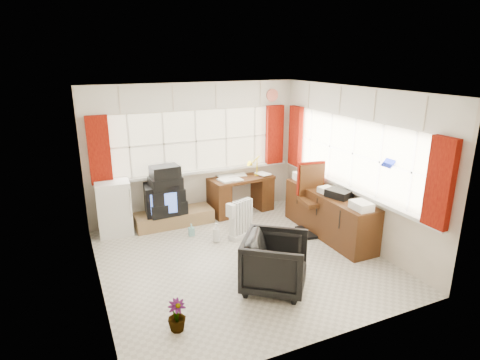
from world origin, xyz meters
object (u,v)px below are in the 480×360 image
object	(u,v)px
desk_lamp	(257,162)
office_chair	(275,263)
desk	(241,192)
task_chair	(313,195)
credenza	(329,213)
tv_bench	(174,218)
crt_tv	(162,199)
radiator	(241,223)
mini_fridge	(114,207)

from	to	relation	value
desk_lamp	office_chair	xyz separation A→B (m)	(-1.06, -2.64, -0.61)
desk	desk_lamp	world-z (taller)	desk_lamp
desk_lamp	task_chair	bearing A→B (deg)	-71.22
credenza	tv_bench	bearing A→B (deg)	146.30
desk_lamp	crt_tv	bearing A→B (deg)	-179.50
tv_bench	credenza	bearing A→B (deg)	-33.70
office_chair	radiator	distance (m)	1.61
mini_fridge	tv_bench	bearing A→B (deg)	-4.48
task_chair	credenza	world-z (taller)	task_chair
office_chair	task_chair	bearing A→B (deg)	-10.50
desk_lamp	office_chair	bearing A→B (deg)	-111.95
desk_lamp	credenza	distance (m)	1.77
crt_tv	mini_fridge	xyz separation A→B (m)	(-0.82, 0.05, -0.05)
desk_lamp	radiator	size ratio (longest dim) A/B	0.59
desk_lamp	desk	bearing A→B (deg)	173.96
office_chair	radiator	bearing A→B (deg)	28.69
office_chair	radiator	xyz separation A→B (m)	(0.24, 1.58, -0.10)
desk	radiator	size ratio (longest dim) A/B	1.95
radiator	credenza	bearing A→B (deg)	-19.91
desk	credenza	size ratio (longest dim) A/B	0.64
desk_lamp	radiator	xyz separation A→B (m)	(-0.82, -1.06, -0.71)
task_chair	office_chair	xyz separation A→B (m)	(-1.50, -1.36, -0.27)
desk_lamp	credenza	xyz separation A→B (m)	(0.58, -1.56, -0.59)
desk	task_chair	world-z (taller)	task_chair
desk_lamp	tv_bench	xyz separation A→B (m)	(-1.70, -0.04, -0.86)
office_chair	crt_tv	bearing A→B (deg)	54.92
radiator	mini_fridge	bearing A→B (deg)	150.05
credenza	office_chair	bearing A→B (deg)	-146.72
task_chair	credenza	bearing A→B (deg)	-63.48
radiator	mini_fridge	world-z (taller)	mini_fridge
tv_bench	office_chair	bearing A→B (deg)	-76.21
credenza	desk	bearing A→B (deg)	119.69
desk_lamp	task_chair	distance (m)	1.40
credenza	crt_tv	xyz separation A→B (m)	(-2.48, 1.55, 0.13)
radiator	credenza	xyz separation A→B (m)	(1.40, -0.51, 0.12)
crt_tv	office_chair	bearing A→B (deg)	-72.38
credenza	mini_fridge	world-z (taller)	mini_fridge
desk_lamp	tv_bench	size ratio (longest dim) A/B	0.28
office_chair	credenza	bearing A→B (deg)	-19.43
desk_lamp	crt_tv	size ratio (longest dim) A/B	0.61
desk	task_chair	bearing A→B (deg)	-59.66
radiator	task_chair	bearing A→B (deg)	-10.09
crt_tv	tv_bench	bearing A→B (deg)	-8.08
desk_lamp	office_chair	size ratio (longest dim) A/B	0.48
task_chair	mini_fridge	distance (m)	3.42
radiator	tv_bench	bearing A→B (deg)	130.92
credenza	crt_tv	distance (m)	2.92
desk	crt_tv	distance (m)	1.57
task_chair	mini_fridge	world-z (taller)	task_chair
crt_tv	desk	bearing A→B (deg)	1.91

